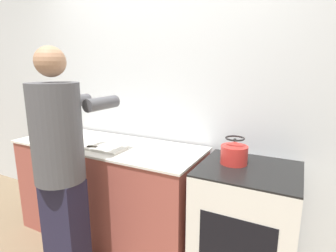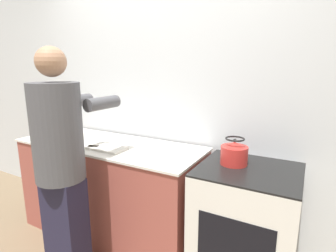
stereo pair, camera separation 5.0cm
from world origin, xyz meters
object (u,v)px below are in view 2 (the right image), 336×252
cutting_board (107,148)px  kettle (234,153)px  canister_jar (70,126)px  bowl_prep (42,135)px  person (62,162)px  oven (245,228)px  knife (101,147)px

cutting_board → kettle: size_ratio=1.68×
kettle → canister_jar: (-1.77, 0.11, -0.01)m
cutting_board → bowl_prep: bearing=-175.5°
person → kettle: person is taller
canister_jar → cutting_board: bearing=-19.6°
bowl_prep → oven: bearing=5.5°
person → cutting_board: bearing=87.9°
knife → oven: bearing=-5.3°
knife → bowl_prep: bearing=170.3°
person → cutting_board: (0.02, 0.44, -0.02)m
cutting_board → bowl_prep: 0.75m
cutting_board → person: bearing=-92.1°
oven → bowl_prep: 1.96m
cutting_board → knife: size_ratio=1.32×
cutting_board → knife: knife is taller
oven → kettle: kettle is taller
bowl_prep → canister_jar: bearing=89.2°
oven → knife: 1.28m
cutting_board → oven: bearing=6.2°
oven → knife: (-1.18, -0.15, 0.47)m
knife → canister_jar: canister_jar is taller
cutting_board → canister_jar: size_ratio=2.02×
oven → person: person is taller
cutting_board → kettle: (1.03, 0.16, 0.07)m
person → cutting_board: person is taller
canister_jar → bowl_prep: bearing=-90.8°
cutting_board → bowl_prep: bowl_prep is taller
cutting_board → bowl_prep: (-0.75, -0.06, 0.03)m
oven → cutting_board: 1.23m
knife → bowl_prep: size_ratio=1.90×
cutting_board → knife: bearing=-150.1°
person → knife: size_ratio=6.96×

